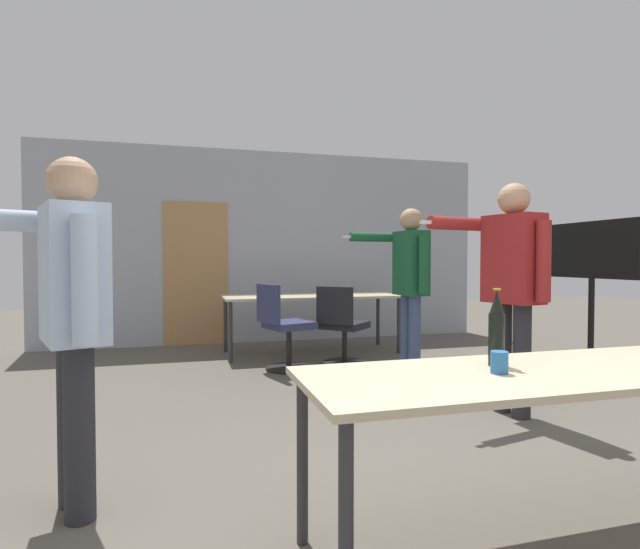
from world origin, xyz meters
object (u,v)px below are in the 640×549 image
object	(u,v)px
person_near_casual	(410,274)
office_chair_far_right	(283,329)
person_far_watching	(512,275)
drink_cup	(499,362)
tv_screen	(592,280)
person_right_polo	(71,300)
beer_bottle	(497,329)
office_chair_mid_tucked	(342,329)

from	to	relation	value
person_near_casual	office_chair_far_right	size ratio (longest dim) A/B	1.84
person_far_watching	drink_cup	distance (m)	2.05
tv_screen	person_right_polo	size ratio (longest dim) A/B	0.95
beer_bottle	drink_cup	bearing A→B (deg)	-120.67
tv_screen	drink_cup	bearing A→B (deg)	-49.29
person_right_polo	drink_cup	xyz separation A→B (m)	(1.76, -0.85, -0.23)
beer_bottle	drink_cup	distance (m)	0.19
office_chair_mid_tucked	beer_bottle	distance (m)	3.63
drink_cup	office_chair_far_right	bearing A→B (deg)	92.75
beer_bottle	drink_cup	world-z (taller)	beer_bottle
person_far_watching	office_chair_mid_tucked	world-z (taller)	person_far_watching
person_right_polo	beer_bottle	world-z (taller)	person_right_polo
beer_bottle	tv_screen	bearing A→B (deg)	39.92
office_chair_far_right	drink_cup	world-z (taller)	office_chair_far_right
office_chair_far_right	person_right_polo	bearing A→B (deg)	-48.17
office_chair_far_right	drink_cup	size ratio (longest dim) A/B	10.60
beer_bottle	drink_cup	size ratio (longest dim) A/B	3.77
office_chair_far_right	beer_bottle	xyz separation A→B (m)	(0.25, -3.50, 0.46)
office_chair_mid_tucked	drink_cup	world-z (taller)	office_chair_mid_tucked
drink_cup	office_chair_mid_tucked	bearing A→B (deg)	81.85
person_far_watching	office_chair_mid_tucked	bearing A→B (deg)	6.82
tv_screen	beer_bottle	distance (m)	3.57
person_right_polo	tv_screen	bearing A→B (deg)	-90.68
person_right_polo	office_chair_mid_tucked	bearing A→B (deg)	-58.47
person_right_polo	office_chair_mid_tucked	distance (m)	3.70
beer_bottle	office_chair_far_right	bearing A→B (deg)	94.12
office_chair_mid_tucked	office_chair_far_right	xyz separation A→B (m)	(-0.70, -0.07, 0.03)
person_near_casual	beer_bottle	bearing A→B (deg)	157.99
person_far_watching	person_right_polo	world-z (taller)	person_far_watching
person_far_watching	person_right_polo	xyz separation A→B (m)	(-3.00, -0.75, -0.07)
person_right_polo	office_chair_far_right	xyz separation A→B (m)	(1.59, 2.78, -0.57)
person_far_watching	drink_cup	size ratio (longest dim) A/B	20.14
person_far_watching	beer_bottle	xyz separation A→B (m)	(-1.17, -1.47, -0.19)
tv_screen	office_chair_mid_tucked	distance (m)	2.68
office_chair_mid_tucked	person_far_watching	bearing A→B (deg)	-26.70
person_far_watching	office_chair_far_right	xyz separation A→B (m)	(-1.42, 2.03, -0.65)
drink_cup	tv_screen	bearing A→B (deg)	40.71
tv_screen	drink_cup	distance (m)	3.72
tv_screen	person_far_watching	xyz separation A→B (m)	(-1.57, -0.82, 0.09)
tv_screen	person_near_casual	distance (m)	1.86
person_near_casual	office_chair_mid_tucked	xyz separation A→B (m)	(-0.52, 0.68, -0.65)
office_chair_far_right	drink_cup	xyz separation A→B (m)	(0.17, -3.63, 0.35)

